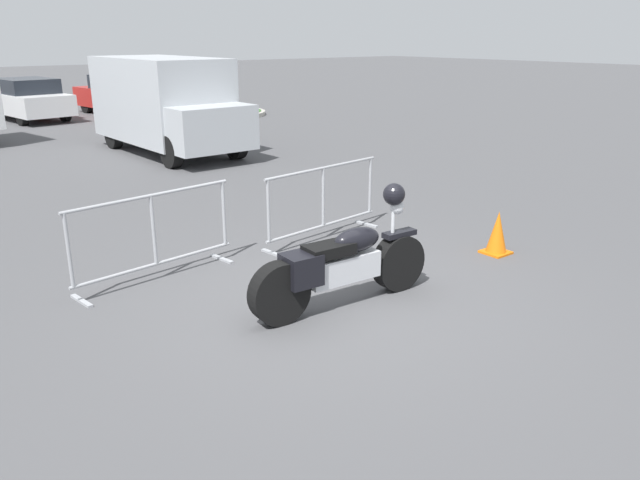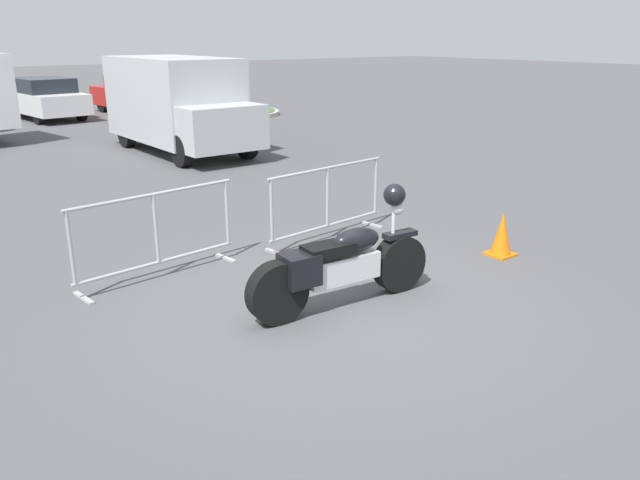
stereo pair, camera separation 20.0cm
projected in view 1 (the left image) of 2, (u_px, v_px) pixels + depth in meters
The scene contains 10 objects.
ground_plane at pixel (335, 303), 6.92m from camera, with size 120.00×120.00×0.00m, color #4C4C4F.
motorcycle at pixel (343, 263), 6.73m from camera, with size 2.27×0.38×1.28m.
crowd_barrier_near at pixel (154, 236), 7.43m from camera, with size 2.16×0.69×1.07m.
crowd_barrier_far at pixel (323, 202), 8.94m from camera, with size 2.16×0.69×1.07m.
delivery_van at pixel (166, 102), 15.43m from camera, with size 2.09×5.04×2.31m.
parked_car_white at pixel (27, 99), 21.53m from camera, with size 2.21×4.35×1.42m.
parked_car_red at pixel (121, 95), 23.05m from camera, with size 2.24×4.41×1.44m.
pedestrian at pixel (179, 85), 24.90m from camera, with size 0.48×0.48×1.69m.
planter_island at pixel (216, 106), 23.24m from camera, with size 3.68×3.68×1.05m.
traffic_cone at pixel (497, 233), 8.42m from camera, with size 0.34×0.34×0.59m.
Camera 1 is at (-4.05, -4.90, 2.84)m, focal length 35.00 mm.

